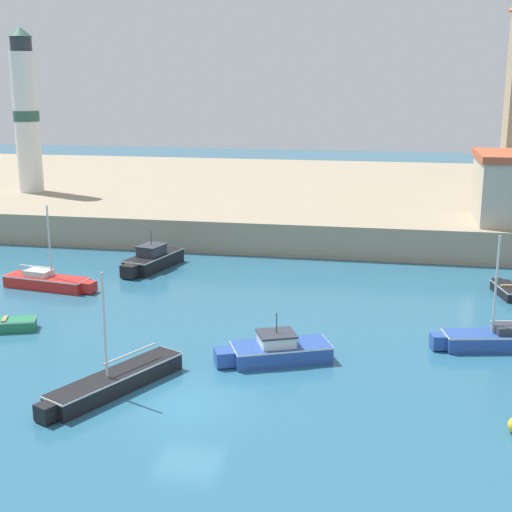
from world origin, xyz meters
The scene contains 10 objects.
ground_plane centered at (0.00, 0.00, 0.00)m, with size 200.00×200.00×0.00m, color #28607F.
quay_seawall centered at (0.00, 43.28, 1.15)m, with size 120.00×40.00×2.30m, color gray.
dinghy_green_0 centered at (-11.10, 6.11, 0.31)m, with size 3.41×1.97×0.65m.
sailboat_black_1 centered at (-3.14, 0.56, 0.42)m, with size 3.89×6.55×4.94m.
dinghy_black_2 centered at (13.97, 16.89, 0.31)m, with size 1.69×3.56×0.65m.
motorboat_blue_3 centered at (2.65, 4.84, 0.49)m, with size 5.17×3.34×2.20m.
sailboat_blue_4 centered at (12.28, 8.16, 0.47)m, with size 5.74×2.43×5.30m.
sailboat_red_5 centered at (-12.33, 13.26, 0.44)m, with size 5.87×2.21×4.96m.
motorboat_black_6 centered at (-7.78, 18.70, 0.60)m, with size 2.83×5.74×2.49m.
lighthouse centered at (-24.00, 33.75, 9.07)m, with size 2.18×2.18×13.92m.
Camera 1 is at (7.23, -23.87, 11.95)m, focal length 50.00 mm.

